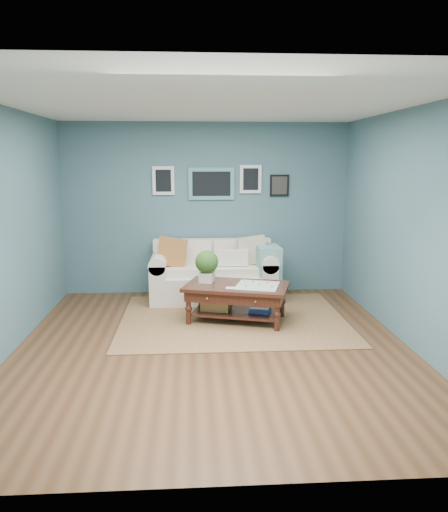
{
  "coord_description": "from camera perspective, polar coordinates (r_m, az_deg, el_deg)",
  "views": [
    {
      "loc": [
        -0.22,
        -5.43,
        2.11
      ],
      "look_at": [
        0.19,
        1.0,
        0.87
      ],
      "focal_mm": 35.0,
      "sensor_mm": 36.0,
      "label": 1
    }
  ],
  "objects": [
    {
      "name": "loveseat",
      "position": [
        7.66,
        -0.63,
        -1.99
      ],
      "size": [
        1.94,
        0.88,
        1.0
      ],
      "color": "white",
      "rests_on": "ground"
    },
    {
      "name": "room_shell",
      "position": [
        5.54,
        -1.28,
        3.08
      ],
      "size": [
        5.0,
        5.02,
        2.7
      ],
      "color": "brown",
      "rests_on": "ground"
    },
    {
      "name": "coffee_table",
      "position": [
        6.63,
        0.86,
        -3.97
      ],
      "size": [
        1.5,
        1.12,
        0.93
      ],
      "rotation": [
        0.0,
        0.0,
        -0.29
      ],
      "color": "black",
      "rests_on": "ground"
    },
    {
      "name": "area_rug",
      "position": [
        6.79,
        1.04,
        -7.19
      ],
      "size": [
        2.99,
        2.39,
        0.01
      ],
      "primitive_type": "cube",
      "color": "brown",
      "rests_on": "ground"
    }
  ]
}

